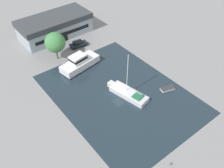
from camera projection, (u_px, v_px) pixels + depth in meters
name	position (u px, v px, depth m)	size (l,w,h in m)	color
ground_plane	(119.00, 94.00, 53.65)	(440.00, 440.00, 0.00)	gray
water_canal	(119.00, 94.00, 53.65)	(24.68, 33.65, 0.01)	#1E2D38
warehouse_building	(55.00, 26.00, 70.31)	(20.20, 9.72, 5.59)	#99A8B2
quay_tree_near_building	(55.00, 43.00, 60.23)	(5.03, 5.03, 7.27)	brown
parked_car	(78.00, 44.00, 66.94)	(4.91, 2.51, 1.70)	#1E2328
sailboat_moored	(128.00, 93.00, 52.78)	(4.58, 9.95, 10.35)	silver
motor_cruiser	(80.00, 63.00, 59.72)	(10.40, 5.34, 3.63)	white
small_dinghy	(168.00, 88.00, 54.46)	(3.47, 2.19, 0.54)	white
mooring_bollard	(171.00, 164.00, 40.74)	(0.23, 0.23, 0.53)	#47474C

